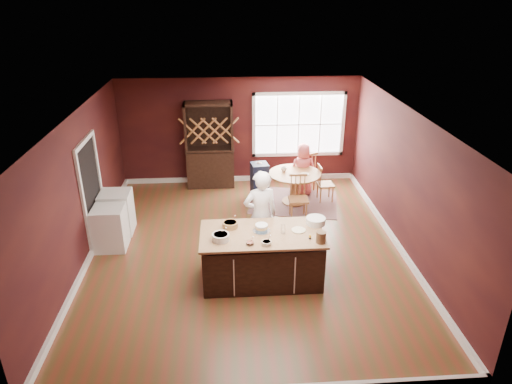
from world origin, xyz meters
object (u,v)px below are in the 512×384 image
(chair_east, at_px, (326,183))
(seated_woman, at_px, (303,169))
(kitchen_island, at_px, (262,257))
(hutch, at_px, (210,145))
(dryer, at_px, (117,212))
(high_chair, at_px, (260,181))
(baker, at_px, (261,215))
(chair_north, at_px, (305,170))
(toddler, at_px, (262,166))
(dining_table, at_px, (295,181))
(layer_cake, at_px, (261,228))
(chair_south, at_px, (299,197))
(washer, at_px, (110,228))

(chair_east, height_order, seated_woman, seated_woman)
(kitchen_island, bearing_deg, hutch, 103.02)
(dryer, bearing_deg, high_chair, 24.46)
(chair_east, relative_size, hutch, 0.42)
(baker, xyz_separation_m, hutch, (-1.00, 3.47, 0.21))
(kitchen_island, bearing_deg, seated_woman, 69.93)
(high_chair, bearing_deg, chair_north, 11.90)
(baker, bearing_deg, toddler, -106.22)
(dining_table, xyz_separation_m, seated_woman, (0.27, 0.46, 0.11))
(chair_east, bearing_deg, seated_woman, 46.46)
(dining_table, relative_size, baker, 0.69)
(kitchen_island, distance_m, seated_woman, 3.73)
(layer_cake, xyz_separation_m, high_chair, (0.21, 3.22, -0.51))
(kitchen_island, height_order, seated_woman, seated_woman)
(layer_cake, relative_size, chair_east, 0.33)
(chair_south, bearing_deg, hutch, 136.12)
(baker, distance_m, dryer, 3.14)
(kitchen_island, xyz_separation_m, chair_south, (0.98, 2.24, 0.06))
(high_chair, bearing_deg, washer, -156.14)
(kitchen_island, xyz_separation_m, dining_table, (1.01, 3.04, 0.10))
(layer_cake, bearing_deg, kitchen_island, -86.47)
(dining_table, distance_m, seated_woman, 0.54)
(baker, distance_m, washer, 2.97)
(layer_cake, xyz_separation_m, chair_east, (1.77, 3.03, -0.53))
(dining_table, bearing_deg, washer, -155.15)
(kitchen_island, distance_m, chair_north, 4.00)
(kitchen_island, xyz_separation_m, toddler, (0.26, 3.39, 0.37))
(dining_table, relative_size, washer, 1.41)
(dining_table, bearing_deg, toddler, 154.98)
(chair_south, distance_m, high_chair, 1.30)
(washer, xyz_separation_m, dryer, (0.00, 0.64, 0.02))
(baker, distance_m, chair_north, 3.33)
(dining_table, bearing_deg, layer_cake, -108.86)
(dining_table, xyz_separation_m, dryer, (-3.87, -1.15, -0.09))
(kitchen_island, distance_m, dining_table, 3.21)
(kitchen_island, height_order, chair_north, chair_north)
(chair_south, distance_m, seated_woman, 1.30)
(chair_east, height_order, hutch, hutch)
(layer_cake, xyz_separation_m, toddler, (0.27, 3.32, -0.17))
(chair_east, relative_size, washer, 1.06)
(dining_table, bearing_deg, dryer, -163.43)
(kitchen_island, xyz_separation_m, high_chair, (0.21, 3.29, 0.03))
(baker, height_order, high_chair, baker)
(toddler, xyz_separation_m, dryer, (-3.12, -1.50, -0.36))
(hutch, height_order, washer, hutch)
(seated_woman, xyz_separation_m, hutch, (-2.25, 0.69, 0.43))
(kitchen_island, bearing_deg, layer_cake, 93.53)
(hutch, bearing_deg, washer, -122.66)
(chair_north, distance_m, high_chair, 1.27)
(chair_south, xyz_separation_m, hutch, (-1.95, 1.95, 0.58))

